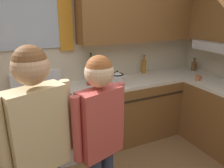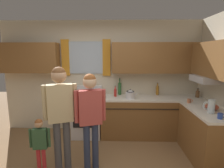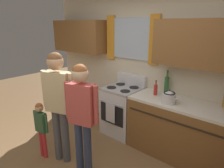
# 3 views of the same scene
# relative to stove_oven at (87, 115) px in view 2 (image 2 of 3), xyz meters

# --- Properties ---
(back_wall_unit) EXTENTS (4.60, 0.42, 2.60)m
(back_wall_unit) POSITION_rel_stove_oven_xyz_m (0.31, 0.28, 1.01)
(back_wall_unit) COLOR beige
(back_wall_unit) RESTS_ON ground
(kitchen_counter_run) EXTENTS (2.24, 1.76, 0.90)m
(kitchen_counter_run) POSITION_rel_stove_oven_xyz_m (1.73, -0.30, -0.02)
(kitchen_counter_run) COLOR brown
(kitchen_counter_run) RESTS_ON ground
(stove_oven) EXTENTS (0.63, 0.67, 1.10)m
(stove_oven) POSITION_rel_stove_oven_xyz_m (0.00, 0.00, 0.00)
(stove_oven) COLOR silver
(stove_oven) RESTS_ON ground
(bottle_oil_amber) EXTENTS (0.06, 0.06, 0.29)m
(bottle_oil_amber) POSITION_rel_stove_oven_xyz_m (1.62, 0.23, 0.54)
(bottle_oil_amber) COLOR #B27223
(bottle_oil_amber) RESTS_ON kitchen_counter_run
(bottle_squat_brown) EXTENTS (0.08, 0.08, 0.21)m
(bottle_squat_brown) POSITION_rel_stove_oven_xyz_m (2.45, 0.01, 0.51)
(bottle_squat_brown) COLOR brown
(bottle_squat_brown) RESTS_ON kitchen_counter_run
(bottle_sauce_red) EXTENTS (0.06, 0.06, 0.25)m
(bottle_sauce_red) POSITION_rel_stove_oven_xyz_m (0.64, 0.04, 0.53)
(bottle_sauce_red) COLOR red
(bottle_sauce_red) RESTS_ON kitchen_counter_run
(bottle_wine_green) EXTENTS (0.08, 0.08, 0.39)m
(bottle_wine_green) POSITION_rel_stove_oven_xyz_m (0.74, 0.22, 0.58)
(bottle_wine_green) COLOR #2D6633
(bottle_wine_green) RESTS_ON kitchen_counter_run
(mug_cobalt_blue) EXTENTS (0.11, 0.07, 0.08)m
(mug_cobalt_blue) POSITION_rel_stove_oven_xyz_m (2.21, -1.30, 0.48)
(mug_cobalt_blue) COLOR #2D479E
(mug_cobalt_blue) RESTS_ON kitchen_counter_run
(cup_terracotta) EXTENTS (0.11, 0.07, 0.08)m
(cup_terracotta) POSITION_rel_stove_oven_xyz_m (2.09, -0.44, 0.47)
(cup_terracotta) COLOR #B76642
(cup_terracotta) RESTS_ON kitchen_counter_run
(stovetop_kettle) EXTENTS (0.27, 0.20, 0.21)m
(stovetop_kettle) POSITION_rel_stove_oven_xyz_m (0.96, -0.14, 0.53)
(stovetop_kettle) COLOR silver
(stovetop_kettle) RESTS_ON kitchen_counter_run
(water_pitcher) EXTENTS (0.19, 0.11, 0.22)m
(water_pitcher) POSITION_rel_stove_oven_xyz_m (2.20, -1.03, 0.54)
(water_pitcher) COLOR silver
(water_pitcher) RESTS_ON kitchen_counter_run
(mixing_bowl) EXTENTS (0.22, 0.22, 0.10)m
(mixing_bowl) POSITION_rel_stove_oven_xyz_m (2.31, -0.86, 0.48)
(mixing_bowl) COLOR #B24C38
(mixing_bowl) RESTS_ON kitchen_counter_run
(adult_holding_child) EXTENTS (0.49, 0.27, 1.66)m
(adult_holding_child) POSITION_rel_stove_oven_xyz_m (-0.19, -1.26, 0.58)
(adult_holding_child) COLOR #4C4C51
(adult_holding_child) RESTS_ON ground
(adult_in_plaid) EXTENTS (0.47, 0.24, 1.56)m
(adult_in_plaid) POSITION_rel_stove_oven_xyz_m (0.27, -1.22, 0.51)
(adult_in_plaid) COLOR #2D3856
(adult_in_plaid) RESTS_ON ground
(small_child) EXTENTS (0.31, 0.12, 0.91)m
(small_child) POSITION_rel_stove_oven_xyz_m (-0.47, -1.41, 0.10)
(small_child) COLOR red
(small_child) RESTS_ON ground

